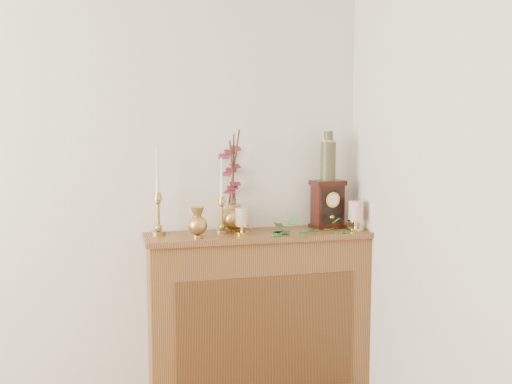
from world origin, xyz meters
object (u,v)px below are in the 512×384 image
object	(u,v)px
bud_vase	(198,223)
ginger_jar	(232,185)
candlestick_left	(158,207)
candlestick_center	(222,208)
mantel_clock	(328,205)
ceramic_vase	(328,158)

from	to	relation	value
bud_vase	ginger_jar	distance (m)	0.35
candlestick_left	ginger_jar	world-z (taller)	ginger_jar
candlestick_center	mantel_clock	world-z (taller)	candlestick_center
ginger_jar	mantel_clock	world-z (taller)	ginger_jar
bud_vase	candlestick_center	bearing A→B (deg)	39.49
ginger_jar	ceramic_vase	bearing A→B (deg)	-7.07
candlestick_left	ginger_jar	xyz separation A→B (m)	(0.41, 0.06, 0.10)
ginger_jar	mantel_clock	bearing A→B (deg)	-7.32
candlestick_center	bud_vase	world-z (taller)	candlestick_center
bud_vase	ginger_jar	bearing A→B (deg)	43.53
candlestick_center	ginger_jar	world-z (taller)	ginger_jar
candlestick_center	ceramic_vase	bearing A→B (deg)	2.05
mantel_clock	ceramic_vase	size ratio (longest dim) A/B	0.97
ginger_jar	ceramic_vase	world-z (taller)	ginger_jar
candlestick_left	bud_vase	xyz separation A→B (m)	(0.19, -0.15, -0.07)
candlestick_center	ceramic_vase	size ratio (longest dim) A/B	1.47
candlestick_left	candlestick_center	bearing A→B (deg)	-4.57
candlestick_left	mantel_clock	distance (m)	0.95
mantel_clock	candlestick_left	bearing A→B (deg)	171.66
candlestick_center	ginger_jar	xyz separation A→B (m)	(0.07, 0.09, 0.12)
bud_vase	mantel_clock	bearing A→B (deg)	10.60
bud_vase	ginger_jar	world-z (taller)	ginger_jar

